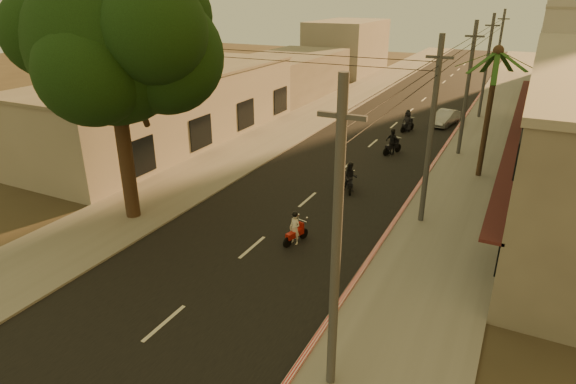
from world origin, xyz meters
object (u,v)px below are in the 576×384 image
object	(u,v)px
broadleaf_tree	(119,45)
scooter_red	(295,229)
palm_tree	(497,59)
scooter_mid_a	(350,178)
scooter_mid_b	(392,142)
parked_car	(445,118)
scooter_far_a	(407,122)

from	to	relation	value
broadleaf_tree	scooter_red	distance (m)	11.31
palm_tree	scooter_mid_a	xyz separation A→B (m)	(-6.34, -5.81, -6.32)
scooter_red	scooter_mid_b	xyz separation A→B (m)	(0.39, 14.84, 0.14)
broadleaf_tree	parked_car	size ratio (longest dim) A/B	2.94
scooter_red	scooter_mid_a	world-z (taller)	scooter_mid_a
scooter_far_a	scooter_mid_b	bearing A→B (deg)	-67.12
parked_car	scooter_red	bearing A→B (deg)	-85.14
broadleaf_tree	scooter_mid_a	size ratio (longest dim) A/B	6.68
palm_tree	scooter_far_a	size ratio (longest dim) A/B	4.48
scooter_far_a	scooter_red	bearing A→B (deg)	-71.20
scooter_mid_b	parked_car	bearing A→B (deg)	101.51
scooter_mid_a	parked_car	size ratio (longest dim) A/B	0.44
palm_tree	scooter_mid_a	size ratio (longest dim) A/B	4.53
scooter_red	scooter_mid_b	size ratio (longest dim) A/B	0.85
scooter_far_a	scooter_mid_a	bearing A→B (deg)	-70.63
palm_tree	parked_car	distance (m)	14.20
scooter_red	scooter_mid_a	xyz separation A→B (m)	(0.11, 6.97, 0.11)
broadleaf_tree	scooter_far_a	distance (m)	24.96
parked_car	palm_tree	bearing A→B (deg)	-60.71
palm_tree	scooter_mid_a	distance (m)	10.68
scooter_red	scooter_mid_b	distance (m)	14.85
palm_tree	scooter_mid_a	bearing A→B (deg)	-137.49
broadleaf_tree	palm_tree	size ratio (longest dim) A/B	1.48
broadleaf_tree	scooter_mid_b	xyz separation A→B (m)	(8.55, 15.91, -7.62)
broadleaf_tree	palm_tree	world-z (taller)	broadleaf_tree
broadleaf_tree	scooter_red	size ratio (longest dim) A/B	7.50
scooter_mid_a	scooter_mid_b	bearing A→B (deg)	66.37
scooter_mid_b	scooter_mid_a	bearing A→B (deg)	-69.43
scooter_mid_a	scooter_far_a	distance (m)	14.31
palm_tree	parked_car	bearing A→B (deg)	109.03
scooter_red	scooter_mid_a	size ratio (longest dim) A/B	0.89
scooter_red	parked_car	world-z (taller)	scooter_red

